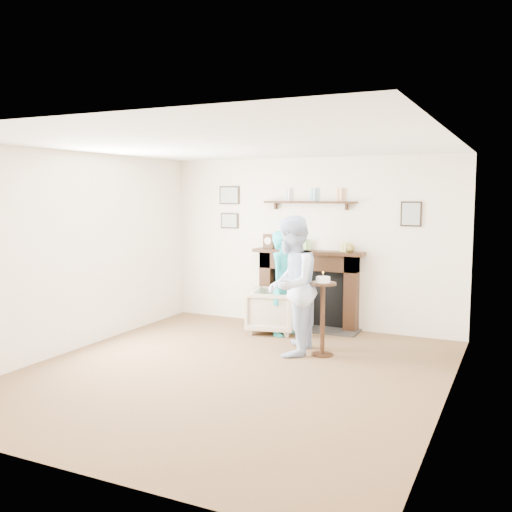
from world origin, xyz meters
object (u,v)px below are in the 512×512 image
at_px(man, 290,354).
at_px(pedestal_table, 323,304).
at_px(armchair, 273,332).
at_px(woman, 284,334).

distance_m(man, pedestal_table, 0.75).
height_order(armchair, man, man).
bearing_deg(woman, pedestal_table, -123.59).
height_order(man, woman, man).
bearing_deg(pedestal_table, man, -164.57).
distance_m(armchair, man, 1.13).
relative_size(woman, pedestal_table, 1.41).
height_order(man, pedestal_table, pedestal_table).
height_order(woman, pedestal_table, pedestal_table).
relative_size(man, pedestal_table, 1.65).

